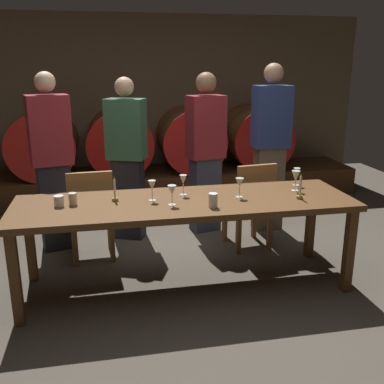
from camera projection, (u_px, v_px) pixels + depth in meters
ground_plane at (192, 283)px, 3.76m from camera, size 7.95×7.95×0.00m
back_wall at (150, 104)px, 6.38m from camera, size 6.12×0.24×2.44m
barrel_shelf at (156, 183)px, 6.15m from camera, size 5.50×0.90×0.37m
wine_barrel_far_left at (44, 144)px, 5.71m from camera, size 0.85×0.85×0.85m
wine_barrel_center_left at (119, 142)px, 5.89m from camera, size 0.85×0.85×0.85m
wine_barrel_center_right at (190, 139)px, 6.07m from camera, size 0.85×0.85×0.85m
wine_barrel_far_right at (255, 137)px, 6.24m from camera, size 0.85×0.85×0.85m
dining_table at (185, 208)px, 3.54m from camera, size 2.70×0.81×0.75m
chair_left at (91, 211)px, 4.08m from camera, size 0.42×0.42×0.88m
chair_right at (251, 201)px, 4.35m from camera, size 0.45×0.45×0.88m
guest_far_left at (52, 162)px, 4.25m from camera, size 0.43×0.33×1.73m
guest_center_left at (127, 159)px, 4.54m from camera, size 0.44×0.36×1.67m
guest_center_right at (206, 152)px, 4.73m from camera, size 0.43×0.33×1.71m
guest_far_right at (270, 147)px, 4.77m from camera, size 0.38×0.24×1.80m
candle_left at (115, 194)px, 3.49m from camera, size 0.05×0.05×0.20m
candle_right at (300, 192)px, 3.55m from camera, size 0.05×0.05×0.21m
wine_glass_far_left at (152, 186)px, 3.48m from camera, size 0.06×0.06×0.17m
wine_glass_left at (172, 191)px, 3.37m from camera, size 0.07×0.07×0.16m
wine_glass_center_left at (183, 180)px, 3.63m from camera, size 0.06×0.06×0.17m
wine_glass_center_right at (240, 183)px, 3.57m from camera, size 0.07×0.07×0.16m
wine_glass_right at (296, 176)px, 3.75m from camera, size 0.07×0.07×0.18m
wine_glass_far_right at (297, 173)px, 3.92m from camera, size 0.06×0.06×0.16m
cup_left at (59, 201)px, 3.37m from camera, size 0.07×0.07×0.08m
cup_center at (73, 199)px, 3.40m from camera, size 0.06×0.06×0.09m
cup_right at (213, 200)px, 3.34m from camera, size 0.07×0.07×0.11m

